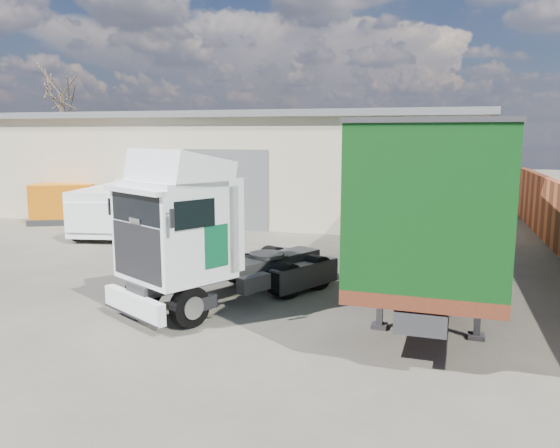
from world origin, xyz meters
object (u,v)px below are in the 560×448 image
(bare_tree, at_px, (60,80))
(tractor_unit, at_px, (201,242))
(box_trailer, at_px, (441,187))
(panel_van, at_px, (112,210))
(orange_skip, at_px, (65,206))

(bare_tree, bearing_deg, tractor_unit, -46.49)
(tractor_unit, bearing_deg, box_trailer, 65.35)
(bare_tree, height_order, box_trailer, bare_tree)
(bare_tree, xyz_separation_m, box_trailer, (25.22, -16.58, -5.15))
(box_trailer, distance_m, panel_van, 14.07)
(tractor_unit, relative_size, orange_skip, 1.72)
(tractor_unit, height_order, orange_skip, tractor_unit)
(tractor_unit, xyz_separation_m, orange_skip, (-11.80, 10.19, -0.83))
(box_trailer, height_order, panel_van, box_trailer)
(bare_tree, bearing_deg, panel_van, -46.71)
(panel_van, bearing_deg, tractor_unit, -56.32)
(orange_skip, bearing_deg, panel_van, -51.36)
(panel_van, bearing_deg, orange_skip, 142.41)
(box_trailer, xyz_separation_m, panel_van, (-13.38, 4.01, -1.72))
(tractor_unit, relative_size, box_trailer, 0.44)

